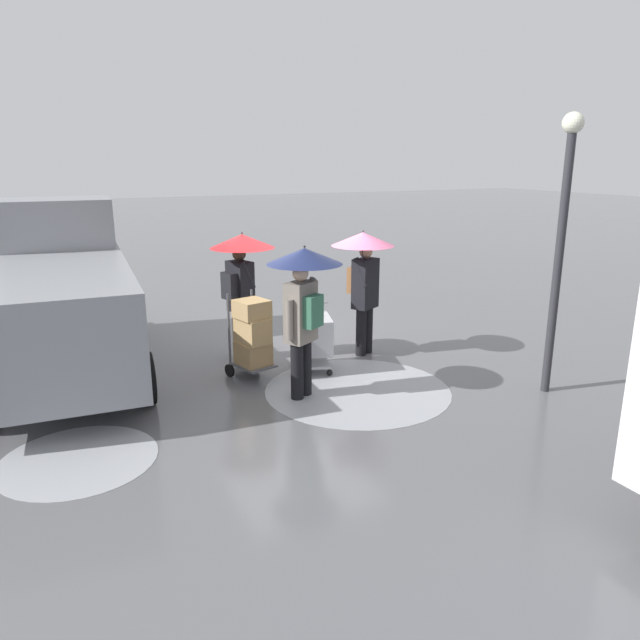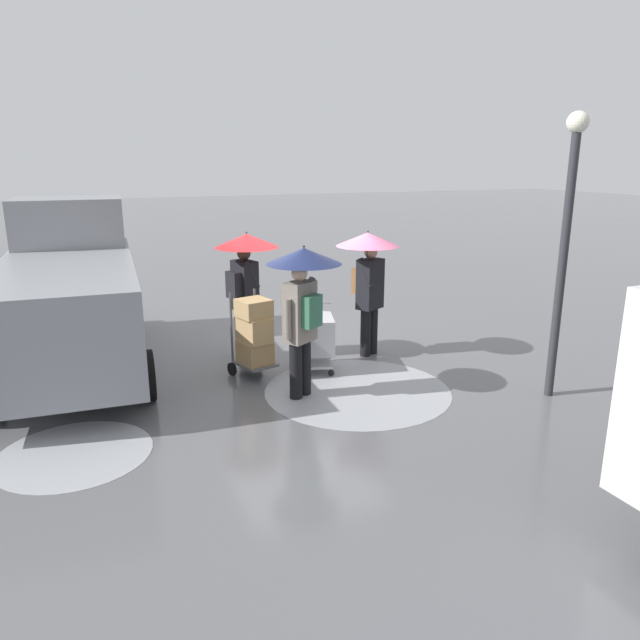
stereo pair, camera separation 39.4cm
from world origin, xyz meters
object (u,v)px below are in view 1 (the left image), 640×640
object	(u,v)px
shopping_cart_vendor	(314,336)
pedestrian_pink_side	(303,288)
cargo_van_parked_right	(62,298)
street_lamp	(562,227)
pedestrian_white_side	(241,267)
hand_dolly_boxes	(252,334)
pedestrian_black_side	(363,265)

from	to	relation	value
shopping_cart_vendor	pedestrian_pink_side	xyz separation A→B (m)	(0.56, 0.91, 1.00)
cargo_van_parked_right	street_lamp	size ratio (longest dim) A/B	1.41
shopping_cart_vendor	pedestrian_pink_side	world-z (taller)	pedestrian_pink_side
pedestrian_white_side	pedestrian_pink_side	bearing A→B (deg)	98.79
pedestrian_white_side	street_lamp	xyz separation A→B (m)	(-3.55, 3.20, 0.80)
cargo_van_parked_right	pedestrian_white_side	distance (m)	2.81
hand_dolly_boxes	pedestrian_white_side	xyz separation A→B (m)	(-0.14, -0.91, 0.87)
hand_dolly_boxes	pedestrian_white_side	world-z (taller)	pedestrian_white_side
pedestrian_pink_side	street_lamp	world-z (taller)	street_lamp
pedestrian_white_side	shopping_cart_vendor	bearing A→B (deg)	131.42
pedestrian_pink_side	pedestrian_black_side	world-z (taller)	same
shopping_cart_vendor	pedestrian_black_side	bearing A→B (deg)	-161.55
cargo_van_parked_right	pedestrian_white_side	world-z (taller)	cargo_van_parked_right
pedestrian_white_side	street_lamp	size ratio (longest dim) A/B	0.56
hand_dolly_boxes	pedestrian_black_side	xyz separation A→B (m)	(-2.07, -0.30, 0.87)
shopping_cart_vendor	street_lamp	xyz separation A→B (m)	(-2.70, 2.23, 1.80)
shopping_cart_vendor	pedestrian_black_side	world-z (taller)	pedestrian_black_side
hand_dolly_boxes	pedestrian_black_side	world-z (taller)	pedestrian_black_side
cargo_van_parked_right	street_lamp	distance (m)	7.46
shopping_cart_vendor	pedestrian_white_side	world-z (taller)	pedestrian_white_side
shopping_cart_vendor	pedestrian_white_side	size ratio (longest dim) A/B	0.47
pedestrian_black_side	street_lamp	bearing A→B (deg)	122.02
pedestrian_white_side	street_lamp	bearing A→B (deg)	137.98
pedestrian_white_side	pedestrian_black_side	bearing A→B (deg)	162.53
shopping_cart_vendor	pedestrian_white_side	bearing A→B (deg)	-48.58
pedestrian_pink_side	shopping_cart_vendor	bearing A→B (deg)	-121.68
pedestrian_pink_side	pedestrian_white_side	distance (m)	1.90
cargo_van_parked_right	street_lamp	bearing A→B (deg)	147.99
cargo_van_parked_right	pedestrian_black_side	distance (m)	4.82
shopping_cart_vendor	pedestrian_pink_side	size ratio (longest dim) A/B	0.47
hand_dolly_boxes	street_lamp	size ratio (longest dim) A/B	0.34
cargo_van_parked_right	pedestrian_pink_side	distance (m)	3.97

